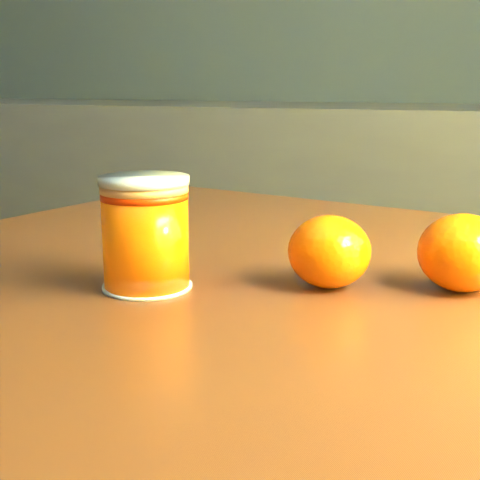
% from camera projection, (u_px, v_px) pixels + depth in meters
% --- Properties ---
extents(kitchen_counter, '(3.15, 0.60, 0.90)m').
position_uv_depth(kitchen_counter, '(163.00, 239.00, 2.25)').
color(kitchen_counter, '#4E4D52').
rests_on(kitchen_counter, ground).
extents(table, '(1.19, 0.93, 0.80)m').
position_uv_depth(table, '(416.00, 434.00, 0.51)').
color(table, brown).
rests_on(table, ground).
extents(juice_glass, '(0.07, 0.07, 0.09)m').
position_uv_depth(juice_glass, '(146.00, 234.00, 0.53)').
color(juice_glass, '#EE5904').
rests_on(juice_glass, table).
extents(orange_front, '(0.08, 0.08, 0.06)m').
position_uv_depth(orange_front, '(329.00, 252.00, 0.53)').
color(orange_front, '#FF6505').
rests_on(orange_front, table).
extents(orange_back, '(0.09, 0.09, 0.06)m').
position_uv_depth(orange_back, '(463.00, 253.00, 0.52)').
color(orange_back, '#FF6505').
rests_on(orange_back, table).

